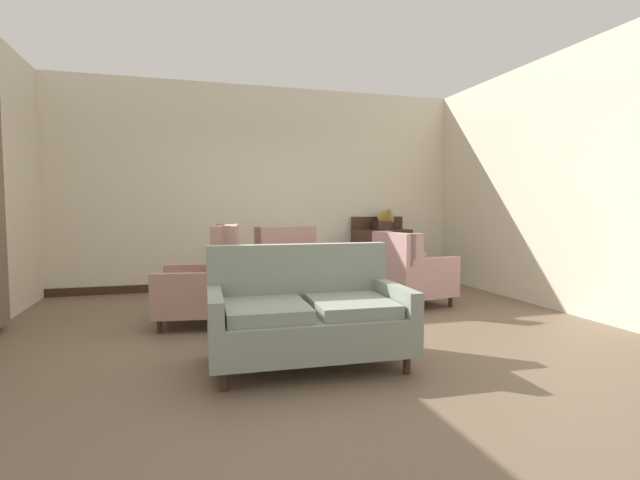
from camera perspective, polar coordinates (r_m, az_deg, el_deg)
The scene contains 12 objects.
ground at distance 4.93m, azimuth -0.98°, elevation -11.08°, with size 9.03×9.03×0.00m, color brown.
wall_back at distance 7.60m, azimuth -6.75°, elevation 6.31°, with size 6.61×0.08×3.19m, color beige.
wall_right at distance 7.07m, azimuth 23.24°, elevation 6.19°, with size 0.08×4.05×3.19m, color beige.
baseboard_back at distance 7.64m, azimuth -6.59°, elevation -5.23°, with size 6.45×0.03×0.12m, color #382319.
coffee_table at distance 5.38m, azimuth -0.50°, elevation -5.85°, with size 0.89×0.89×0.44m.
porcelain_vase at distance 5.38m, azimuth -0.23°, elevation -3.33°, with size 0.15×0.15×0.36m.
settee at distance 3.90m, azimuth -1.60°, elevation -9.13°, with size 1.62×0.96×0.96m.
armchair_far_left at distance 6.59m, azimuth -4.99°, elevation -3.48°, with size 0.99×1.05×1.02m.
armchair_foreground_right at distance 6.21m, azimuth 10.94°, elevation -4.06°, with size 0.98×0.89×0.97m.
armchair_beside_settee at distance 5.33m, azimuth -13.50°, elevation -5.15°, with size 0.98×0.96×1.09m.
sideboard at distance 7.90m, azimuth 7.47°, elevation -1.60°, with size 0.93×0.43×1.12m.
gramophone at distance 7.80m, azimuth 8.05°, elevation 2.85°, with size 0.34×0.41×0.46m.
Camera 1 is at (-1.25, -4.60, 1.29)m, focal length 26.35 mm.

